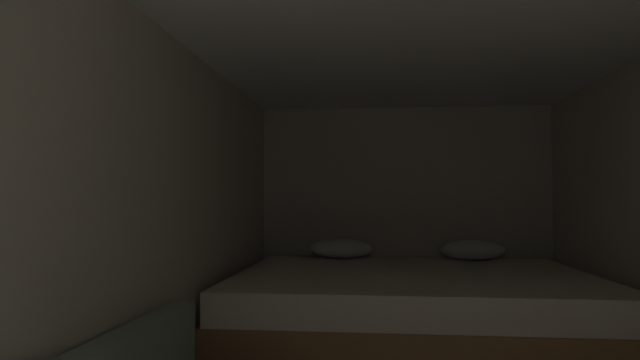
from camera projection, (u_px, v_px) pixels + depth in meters
The scene contains 3 objects.
wall_back at pixel (404, 224), 4.67m from camera, with size 2.60×0.05×2.05m, color beige.
wall_left at pixel (136, 249), 2.30m from camera, with size 0.05×5.00×2.05m, color beige.
bed at pixel (413, 326), 3.63m from camera, with size 2.38×1.93×0.91m.
Camera 1 is at (-0.24, -0.20, 1.24)m, focal length 29.97 mm.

